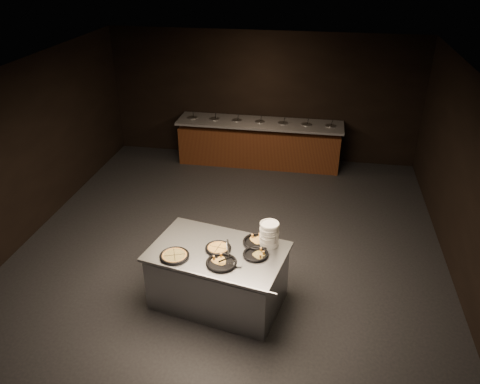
# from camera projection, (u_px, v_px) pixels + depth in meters

# --- Properties ---
(room) EXTENTS (7.02, 8.02, 2.92)m
(room) POSITION_uv_depth(u_px,v_px,m) (228.00, 173.00, 7.10)
(room) COLOR black
(room) RESTS_ON ground
(salad_bar) EXTENTS (3.70, 0.83, 1.18)m
(salad_bar) POSITION_uv_depth(u_px,v_px,m) (259.00, 146.00, 10.67)
(salad_bar) COLOR #542C13
(salad_bar) RESTS_ON ground
(serving_counter) EXTENTS (2.00, 1.51, 0.87)m
(serving_counter) POSITION_uv_depth(u_px,v_px,m) (218.00, 277.00, 6.54)
(serving_counter) COLOR silver
(serving_counter) RESTS_ON ground
(plate_stack) EXTENTS (0.26, 0.26, 0.35)m
(plate_stack) POSITION_uv_depth(u_px,v_px,m) (269.00, 234.00, 6.36)
(plate_stack) COLOR white
(plate_stack) RESTS_ON serving_counter
(pan_veggie_whole) EXTENTS (0.40, 0.40, 0.04)m
(pan_veggie_whole) POSITION_uv_depth(u_px,v_px,m) (174.00, 256.00, 6.19)
(pan_veggie_whole) COLOR black
(pan_veggie_whole) RESTS_ON serving_counter
(pan_cheese_whole) EXTENTS (0.36, 0.36, 0.04)m
(pan_cheese_whole) POSITION_uv_depth(u_px,v_px,m) (218.00, 248.00, 6.34)
(pan_cheese_whole) COLOR black
(pan_cheese_whole) RESTS_ON serving_counter
(pan_cheese_slices_a) EXTENTS (0.41, 0.41, 0.04)m
(pan_cheese_slices_a) POSITION_uv_depth(u_px,v_px,m) (258.00, 242.00, 6.48)
(pan_cheese_slices_a) COLOR black
(pan_cheese_slices_a) RESTS_ON serving_counter
(pan_cheese_slices_b) EXTENTS (0.41, 0.41, 0.04)m
(pan_cheese_slices_b) POSITION_uv_depth(u_px,v_px,m) (221.00, 263.00, 6.05)
(pan_cheese_slices_b) COLOR black
(pan_cheese_slices_b) RESTS_ON serving_counter
(pan_veggie_slices) EXTENTS (0.35, 0.35, 0.04)m
(pan_veggie_slices) POSITION_uv_depth(u_px,v_px,m) (256.00, 254.00, 6.22)
(pan_veggie_slices) COLOR black
(pan_veggie_slices) RESTS_ON serving_counter
(server_left) EXTENTS (0.17, 0.34, 0.17)m
(server_left) POSITION_uv_depth(u_px,v_px,m) (227.00, 247.00, 6.26)
(server_left) COLOR silver
(server_left) RESTS_ON serving_counter
(server_right) EXTENTS (0.31, 0.09, 0.15)m
(server_right) POSITION_uv_depth(u_px,v_px,m) (229.00, 261.00, 6.00)
(server_right) COLOR silver
(server_right) RESTS_ON serving_counter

